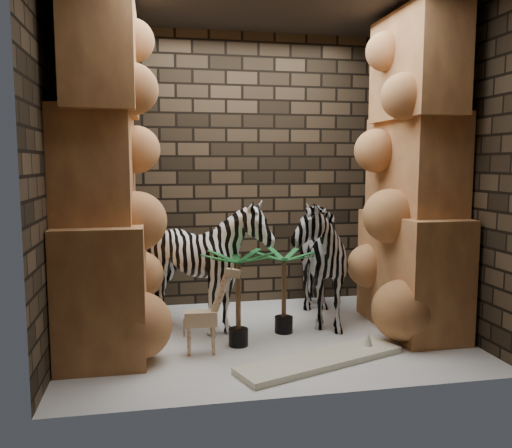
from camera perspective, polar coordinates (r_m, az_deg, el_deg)
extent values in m
plane|color=silver|center=(4.91, 1.05, -12.16)|extent=(3.50, 3.50, 0.00)
plane|color=black|center=(5.87, -1.48, 5.86)|extent=(3.50, 0.00, 3.50)
plane|color=black|center=(3.43, 5.49, 5.24)|extent=(3.50, 0.00, 3.50)
plane|color=black|center=(4.61, -20.81, 5.20)|extent=(0.00, 3.00, 3.00)
plane|color=black|center=(5.29, 20.03, 5.37)|extent=(0.00, 3.00, 3.00)
imported|color=white|center=(5.26, 5.96, -2.64)|extent=(0.75, 1.28, 1.47)
imported|color=white|center=(4.92, -5.36, -5.20)|extent=(1.10, 1.33, 1.15)
cube|color=silver|center=(4.33, 7.04, -14.46)|extent=(1.46, 0.82, 0.05)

